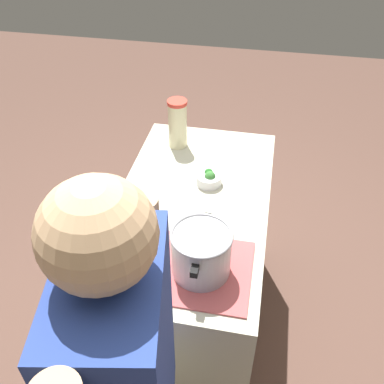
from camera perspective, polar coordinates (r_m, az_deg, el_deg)
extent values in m
plane|color=brown|center=(2.47, 0.00, -16.94)|extent=(8.00, 8.00, 0.00)
cube|color=beige|center=(2.12, 0.00, -10.32)|extent=(1.16, 0.64, 0.89)
cube|color=#BC5354|center=(1.53, 1.17, -10.32)|extent=(0.33, 0.35, 0.01)
cylinder|color=#B7B7BC|center=(1.47, 1.22, -8.08)|extent=(0.20, 0.20, 0.17)
torus|color=#99999E|center=(1.41, 1.27, -5.75)|extent=(0.21, 0.21, 0.01)
cube|color=black|center=(1.52, 2.03, -3.59)|extent=(0.04, 0.02, 0.02)
cube|color=black|center=(1.35, 0.35, -10.39)|extent=(0.04, 0.02, 0.02)
cylinder|color=beige|center=(2.08, -1.91, 8.83)|extent=(0.09, 0.09, 0.23)
cylinder|color=red|center=(2.02, -1.99, 11.78)|extent=(0.09, 0.09, 0.02)
ellipsoid|color=yellow|center=(2.05, -2.01, 9.39)|extent=(0.04, 0.04, 0.01)
cylinder|color=silver|center=(1.88, 2.25, 1.70)|extent=(0.11, 0.11, 0.04)
ellipsoid|color=#3B8135|center=(1.86, 2.41, 2.00)|extent=(0.05, 0.05, 0.05)
ellipsoid|color=#256A24|center=(1.89, 2.23, 2.49)|extent=(0.04, 0.04, 0.05)
cylinder|color=silver|center=(1.52, -11.21, -10.90)|extent=(0.12, 0.12, 0.04)
ellipsoid|color=#3B7B1A|center=(1.50, -10.82, -10.78)|extent=(0.04, 0.04, 0.04)
ellipsoid|color=#377524|center=(1.51, -11.58, -9.91)|extent=(0.04, 0.04, 0.05)
ellipsoid|color=#286534|center=(1.50, -10.59, -10.29)|extent=(0.04, 0.04, 0.05)
cube|color=#29408F|center=(1.04, -9.01, -21.91)|extent=(0.37, 0.26, 0.63)
sphere|color=tan|center=(0.71, -12.40, -5.53)|extent=(0.20, 0.20, 0.20)
cylinder|color=tan|center=(1.02, -6.29, -7.27)|extent=(0.08, 0.08, 0.30)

